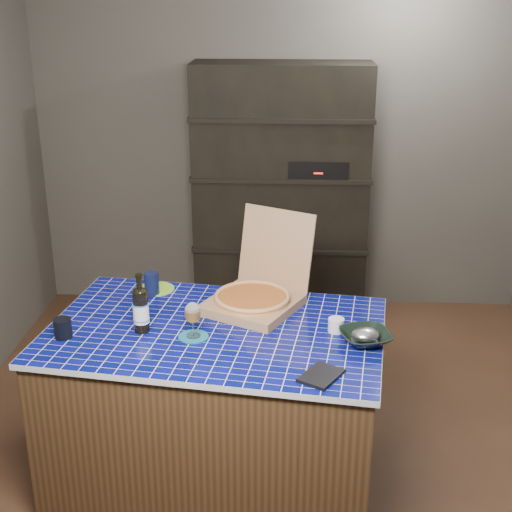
# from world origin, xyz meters

# --- Properties ---
(room) EXTENTS (3.50, 3.50, 3.50)m
(room) POSITION_xyz_m (0.00, 0.00, 1.25)
(room) COLOR #503222
(room) RESTS_ON ground
(shelving_unit) EXTENTS (1.20, 0.41, 1.80)m
(shelving_unit) POSITION_xyz_m (0.00, 1.53, 0.90)
(shelving_unit) COLOR black
(shelving_unit) RESTS_ON floor
(kitchen_island) EXTENTS (1.62, 1.15, 0.82)m
(kitchen_island) POSITION_xyz_m (-0.26, -0.40, 0.41)
(kitchen_island) COLOR #472E1C
(kitchen_island) RESTS_ON floor
(pizza_box) EXTENTS (0.56, 0.60, 0.43)m
(pizza_box) POSITION_xyz_m (-0.09, -0.16, 0.88)
(pizza_box) COLOR #97674D
(pizza_box) RESTS_ON kitchen_island
(mead_bottle) EXTENTS (0.07, 0.07, 0.28)m
(mead_bottle) POSITION_xyz_m (-0.58, -0.45, 0.93)
(mead_bottle) COLOR black
(mead_bottle) RESTS_ON kitchen_island
(teal_trivet) EXTENTS (0.13, 0.13, 0.01)m
(teal_trivet) POSITION_xyz_m (-0.34, -0.49, 0.83)
(teal_trivet) COLOR #17637B
(teal_trivet) RESTS_ON kitchen_island
(wine_glass) EXTENTS (0.07, 0.07, 0.16)m
(wine_glass) POSITION_xyz_m (-0.34, -0.49, 0.94)
(wine_glass) COLOR white
(wine_glass) RESTS_ON teal_trivet
(tumbler) EXTENTS (0.08, 0.08, 0.09)m
(tumbler) POSITION_xyz_m (-0.91, -0.52, 0.87)
(tumbler) COLOR black
(tumbler) RESTS_ON kitchen_island
(dvd_case) EXTENTS (0.20, 0.22, 0.01)m
(dvd_case) POSITION_xyz_m (0.21, -0.81, 0.83)
(dvd_case) COLOR black
(dvd_case) RESTS_ON kitchen_island
(bowl) EXTENTS (0.27, 0.27, 0.05)m
(bowl) POSITION_xyz_m (0.41, -0.51, 0.85)
(bowl) COLOR black
(bowl) RESTS_ON kitchen_island
(foil_contents) EXTENTS (0.12, 0.10, 0.06)m
(foil_contents) POSITION_xyz_m (0.41, -0.51, 0.86)
(foil_contents) COLOR #A8A6B1
(foil_contents) RESTS_ON bowl
(white_jar) EXTENTS (0.07, 0.07, 0.06)m
(white_jar) POSITION_xyz_m (0.29, -0.40, 0.85)
(white_jar) COLOR silver
(white_jar) RESTS_ON kitchen_island
(navy_cup) EXTENTS (0.07, 0.07, 0.12)m
(navy_cup) POSITION_xyz_m (-0.61, -0.04, 0.88)
(navy_cup) COLOR black
(navy_cup) RESTS_ON kitchen_island
(green_trivet) EXTENTS (0.18, 0.18, 0.01)m
(green_trivet) POSITION_xyz_m (-0.60, 0.02, 0.83)
(green_trivet) COLOR #88C62A
(green_trivet) RESTS_ON kitchen_island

